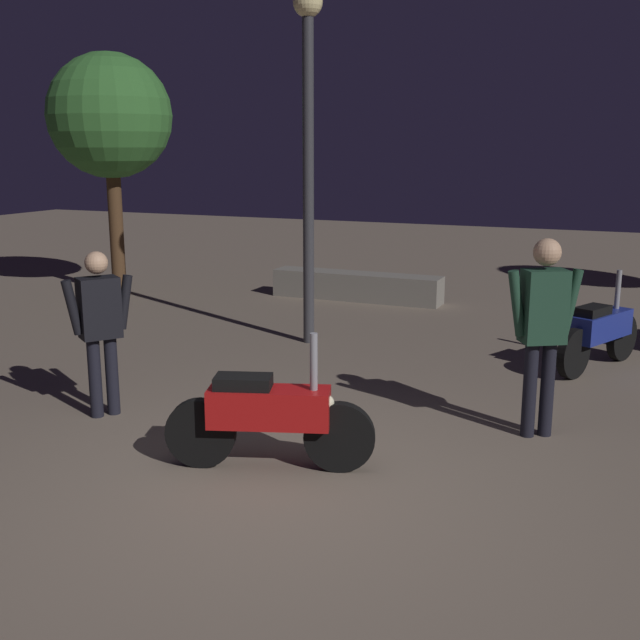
# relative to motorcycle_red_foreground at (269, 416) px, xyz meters

# --- Properties ---
(ground_plane) EXTENTS (40.00, 40.00, 0.00)m
(ground_plane) POSITION_rel_motorcycle_red_foreground_xyz_m (0.28, -0.40, -0.44)
(ground_plane) COLOR #756656
(motorcycle_red_foreground) EXTENTS (1.60, 0.63, 1.11)m
(motorcycle_red_foreground) POSITION_rel_motorcycle_red_foreground_xyz_m (0.00, 0.00, 0.00)
(motorcycle_red_foreground) COLOR black
(motorcycle_red_foreground) RESTS_ON ground_plane
(motorcycle_blue_parked_left) EXTENTS (0.77, 1.55, 1.11)m
(motorcycle_blue_parked_left) POSITION_rel_motorcycle_red_foreground_xyz_m (2.17, 4.00, 0.00)
(motorcycle_blue_parked_left) COLOR black
(motorcycle_blue_parked_left) RESTS_ON ground_plane
(person_rider_beside) EXTENTS (0.45, 0.59, 1.57)m
(person_rider_beside) POSITION_rel_motorcycle_red_foreground_xyz_m (-2.00, 0.49, 0.49)
(person_rider_beside) COLOR black
(person_rider_beside) RESTS_ON ground_plane
(person_bystander_far) EXTENTS (0.62, 0.42, 1.75)m
(person_bystander_far) POSITION_rel_motorcycle_red_foreground_xyz_m (1.83, 1.57, 0.61)
(person_bystander_far) COLOR black
(person_bystander_far) RESTS_ON ground_plane
(streetlamp_near) EXTENTS (0.36, 0.36, 4.35)m
(streetlamp_near) POSITION_rel_motorcycle_red_foreground_xyz_m (-1.37, 3.82, 2.38)
(streetlamp_near) COLOR #38383D
(streetlamp_near) RESTS_ON ground_plane
(tree_center_bg) EXTENTS (2.05, 2.05, 4.02)m
(tree_center_bg) POSITION_rel_motorcycle_red_foreground_xyz_m (-5.80, 5.65, 2.53)
(tree_center_bg) COLOR #4C331E
(tree_center_bg) RESTS_ON ground_plane
(planter_wall_low) EXTENTS (2.86, 0.50, 0.45)m
(planter_wall_low) POSITION_rel_motorcycle_red_foreground_xyz_m (-1.82, 6.75, -0.21)
(planter_wall_low) COLOR gray
(planter_wall_low) RESTS_ON ground_plane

